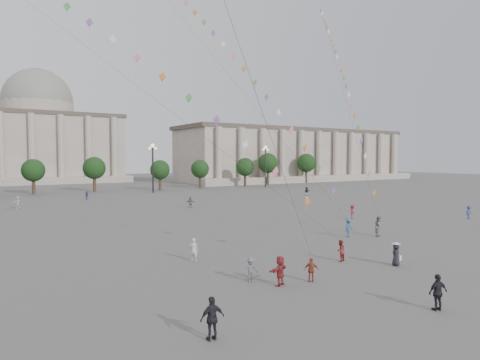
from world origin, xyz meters
TOP-DOWN VIEW (x-y plane):
  - ground at (0.00, 0.00)m, footprint 360.00×360.00m
  - hall_east at (75.00, 93.89)m, footprint 84.00×26.22m
  - hall_central at (0.00, 129.22)m, footprint 48.30×34.30m
  - tree_row at (0.00, 78.00)m, footprint 137.12×5.12m
  - lamp_post_mid_east at (15.00, 70.00)m, footprint 2.00×0.90m
  - lamp_post_far_east at (45.00, 70.00)m, footprint 2.00×0.90m
  - person_crowd_0 at (-0.75, 61.71)m, footprint 0.96×0.80m
  - person_crowd_4 at (-12.60, 52.91)m, footprint 1.73×1.37m
  - person_crowd_6 at (-4.03, 3.07)m, footprint 1.05×0.70m
  - person_crowd_7 at (28.60, 35.54)m, footprint 1.74×0.95m
  - person_crowd_8 at (21.54, 18.74)m, footprint 1.32×1.13m
  - person_crowd_9 at (38.25, 46.45)m, footprint 1.70×0.98m
  - person_crowd_12 at (9.58, 39.98)m, footprint 1.34×1.57m
  - person_crowd_13 at (-4.68, 9.67)m, footprint 0.73×0.73m
  - person_crowd_14 at (33.84, 11.07)m, footprint 1.19×0.84m
  - tourist_0 at (-0.93, 1.07)m, footprint 0.91×0.85m
  - tourist_1 at (1.11, -5.96)m, footprint 1.15×0.68m
  - tourist_2 at (-2.99, 1.53)m, footprint 1.72×1.04m
  - tourist_4 at (-10.03, -3.03)m, footprint 1.11×0.51m
  - kite_flyer_0 at (4.39, 3.89)m, footprint 0.91×0.80m
  - kite_flyer_1 at (12.09, 10.37)m, footprint 1.30×0.93m
  - kite_flyer_2 at (14.84, 9.11)m, footprint 1.20×1.15m
  - hat_person at (6.75, 0.87)m, footprint 0.93×0.89m
  - kite_train_mid at (5.87, 34.33)m, footprint 12.37×44.98m
  - kite_train_east at (30.23, 30.15)m, footprint 29.17×39.09m

SIDE VIEW (x-z plane):
  - ground at x=0.00m, z-range 0.00..0.00m
  - tourist_0 at x=-0.93m, z-range 0.00..1.50m
  - person_crowd_6 at x=-4.03m, z-range 0.00..1.51m
  - person_crowd_0 at x=-0.75m, z-range 0.00..1.54m
  - kite_flyer_0 at x=4.39m, z-range 0.00..1.59m
  - person_crowd_14 at x=33.84m, z-range 0.00..1.67m
  - hat_person at x=6.75m, z-range 0.01..1.70m
  - person_crowd_12 at x=9.58m, z-range 0.00..1.71m
  - person_crowd_13 at x=-4.68m, z-range 0.00..1.71m
  - person_crowd_9 at x=38.25m, z-range 0.00..1.74m
  - tourist_2 at x=-2.99m, z-range 0.00..1.77m
  - person_crowd_8 at x=21.54m, z-range 0.00..1.78m
  - person_crowd_7 at x=28.60m, z-range 0.00..1.79m
  - kite_flyer_1 at x=12.09m, z-range 0.00..1.81m
  - tourist_1 at x=1.11m, z-range 0.00..1.84m
  - person_crowd_4 at x=-12.60m, z-range 0.00..1.84m
  - tourist_4 at x=-10.03m, z-range 0.00..1.84m
  - kite_flyer_2 at x=14.84m, z-range 0.00..1.95m
  - tree_row at x=0.00m, z-range 1.39..9.39m
  - lamp_post_mid_east at x=15.00m, z-range 2.03..12.68m
  - lamp_post_far_east at x=45.00m, z-range 2.03..12.68m
  - hall_east at x=75.00m, z-range -0.17..17.03m
  - hall_central at x=0.00m, z-range -3.52..31.98m
  - kite_train_east at x=30.23m, z-range -9.13..53.18m
  - kite_train_mid at x=5.87m, z-range -5.93..61.53m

